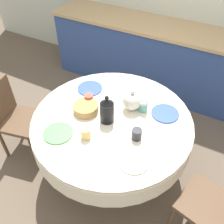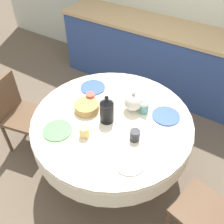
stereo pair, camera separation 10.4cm
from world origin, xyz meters
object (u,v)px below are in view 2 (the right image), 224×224
(chair_left, at_px, (214,214))
(teapot, at_px, (133,102))
(coffee_carafe, at_px, (107,110))
(chair_right, at_px, (18,111))

(chair_left, relative_size, teapot, 3.78)
(chair_left, bearing_deg, coffee_carafe, 92.38)
(chair_right, xyz_separation_m, coffee_carafe, (1.00, 0.18, 0.36))
(chair_left, relative_size, coffee_carafe, 3.14)
(chair_left, xyz_separation_m, teapot, (-0.92, 0.43, 0.34))
(chair_right, height_order, coffee_carafe, coffee_carafe)
(chair_right, xyz_separation_m, teapot, (1.13, 0.42, 0.34))
(teapot, bearing_deg, coffee_carafe, -118.29)
(chair_left, height_order, teapot, teapot)
(chair_right, distance_m, coffee_carafe, 1.08)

